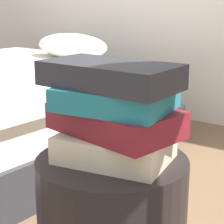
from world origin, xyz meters
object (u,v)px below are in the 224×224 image
book_maroon (113,120)px  book_teal (116,98)px  book_charcoal (110,75)px  book_cream (115,147)px

book_maroon → book_teal: bearing=-21.8°
book_teal → book_charcoal: 0.05m
book_cream → book_teal: size_ratio=1.01×
book_teal → book_charcoal: book_charcoal is taller
book_maroon → book_charcoal: (0.00, -0.02, 0.11)m
book_maroon → book_teal: (0.01, -0.01, 0.05)m
book_charcoal → book_maroon: bearing=103.3°
book_cream → book_teal: book_teal is taller
book_teal → book_maroon: bearing=140.6°
book_maroon → book_teal: size_ratio=1.20×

